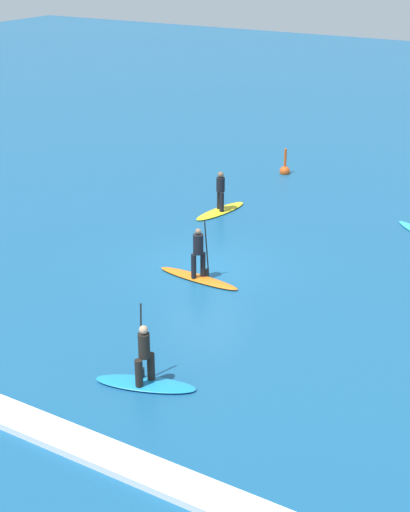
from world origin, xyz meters
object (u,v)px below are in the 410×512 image
Objects in this scene: surfer_on_orange_board at (199,267)px; surfer_on_blue_board at (145,372)px; surfer_on_yellow_board at (220,202)px; marker_buoy at (285,170)px.

surfer_on_orange_board is 6.47m from surfer_on_blue_board.
surfer_on_orange_board is 6.57m from surfer_on_yellow_board.
marker_buoy is (-4.53, 18.36, -0.21)m from surfer_on_blue_board.
surfer_on_orange_board reaches higher than surfer_on_yellow_board.
surfer_on_yellow_board is at bearing 116.50° from surfer_on_orange_board.
surfer_on_yellow_board reaches higher than marker_buoy.
marker_buoy is at bearing 10.59° from surfer_on_yellow_board.
surfer_on_orange_board is 2.31× the size of marker_buoy.
surfer_on_orange_board is at bearing -145.61° from surfer_on_yellow_board.
surfer_on_blue_board is 18.91m from marker_buoy.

